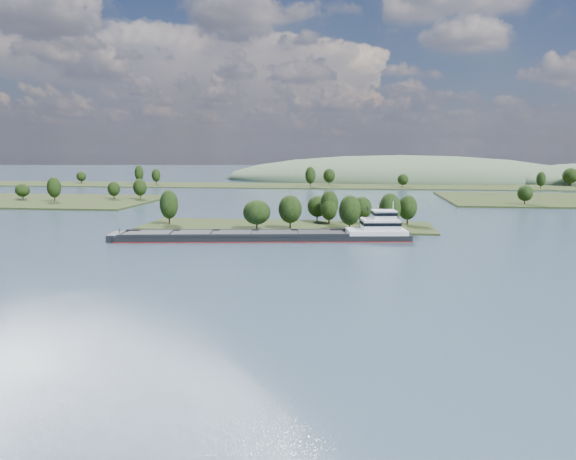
# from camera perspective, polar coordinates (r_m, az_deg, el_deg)

# --- Properties ---
(ground) EXTENTS (1800.00, 1800.00, 0.00)m
(ground) POSITION_cam_1_polar(r_m,az_deg,el_deg) (136.72, -3.38, -3.03)
(ground) COLOR #324957
(ground) RESTS_ON ground
(tree_island) EXTENTS (100.00, 32.36, 13.34)m
(tree_island) POSITION_cam_1_polar(r_m,az_deg,el_deg) (192.57, 1.54, 1.39)
(tree_island) COLOR #253216
(tree_island) RESTS_ON ground
(back_shoreline) EXTENTS (900.00, 60.00, 15.55)m
(back_shoreline) POSITION_cam_1_polar(r_m,az_deg,el_deg) (412.79, 5.14, 4.52)
(back_shoreline) COLOR #253216
(back_shoreline) RESTS_ON ground
(hill_west) EXTENTS (320.00, 160.00, 44.00)m
(hill_west) POSITION_cam_1_polar(r_m,az_deg,el_deg) (513.62, 11.30, 5.02)
(hill_west) COLOR #445C3F
(hill_west) RESTS_ON ground
(cargo_barge) EXTENTS (89.22, 23.61, 11.99)m
(cargo_barge) POSITION_cam_1_polar(r_m,az_deg,el_deg) (166.66, -0.60, -0.47)
(cargo_barge) COLOR black
(cargo_barge) RESTS_ON ground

